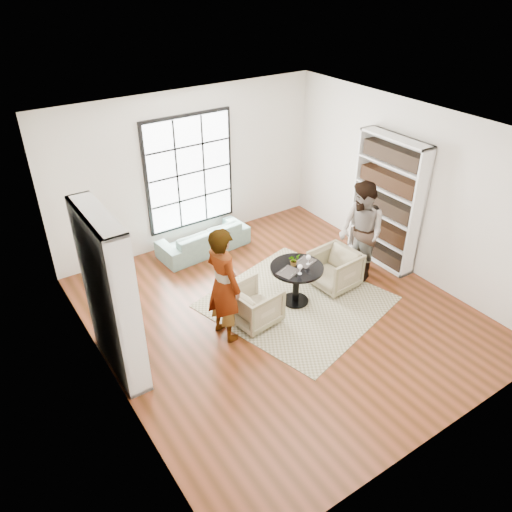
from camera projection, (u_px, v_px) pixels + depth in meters
ground at (280, 313)px, 8.13m from camera, size 6.00×6.00×0.00m
room_shell at (262, 232)px, 7.86m from camera, size 6.00×6.01×6.00m
rug at (297, 302)px, 8.38m from camera, size 3.13×3.13×0.01m
pedestal_table at (296, 277)px, 8.13m from camera, size 0.87×0.87×0.70m
sofa at (204, 239)px, 9.70m from camera, size 1.84×0.84×0.52m
armchair_left at (255, 305)px, 7.79m from camera, size 0.79×0.77×0.64m
armchair_right at (334, 269)px, 8.63m from camera, size 0.79×0.78×0.68m
person_left at (223, 285)px, 7.21m from camera, size 0.51×0.72×1.84m
person_right at (361, 232)px, 8.59m from camera, size 0.83×0.99×1.81m
placemat_left at (288, 272)px, 7.90m from camera, size 0.40×0.35×0.01m
placemat_right at (305, 262)px, 8.16m from camera, size 0.40×0.35×0.01m
cutlery_left at (288, 272)px, 7.89m from camera, size 0.20×0.25×0.01m
cutlery_right at (305, 261)px, 8.15m from camera, size 0.20×0.25×0.01m
wine_glass_left at (300, 267)px, 7.79m from camera, size 0.08×0.08×0.17m
wine_glass_right at (308, 258)px, 8.03m from camera, size 0.08×0.08×0.18m
flower_centerpiece at (294, 260)px, 8.03m from camera, size 0.21×0.19×0.20m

